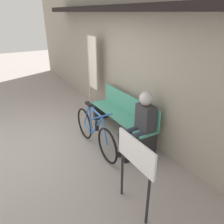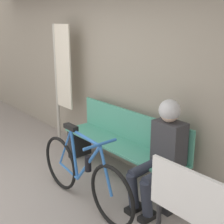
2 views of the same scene
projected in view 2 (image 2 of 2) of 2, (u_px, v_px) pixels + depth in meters
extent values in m
cube|color=#9E9384|center=(119.00, 49.00, 4.23)|extent=(12.00, 0.12, 3.20)
cube|color=#51A88E|center=(120.00, 145.00, 3.95)|extent=(1.92, 0.42, 0.03)
cube|color=#51A88E|center=(131.00, 126.00, 4.01)|extent=(1.92, 0.03, 0.40)
cube|color=#232326|center=(80.00, 142.00, 4.68)|extent=(0.10, 0.36, 0.44)
cube|color=#232326|center=(176.00, 191.00, 3.35)|extent=(0.10, 0.36, 0.44)
torus|color=black|center=(60.00, 163.00, 3.76)|extent=(0.65, 0.04, 0.65)
torus|color=black|center=(112.00, 196.00, 3.05)|extent=(0.65, 0.04, 0.65)
cylinder|color=blue|center=(85.00, 137.00, 3.23)|extent=(0.52, 0.03, 0.07)
cylinder|color=blue|center=(88.00, 164.00, 3.28)|extent=(0.45, 0.03, 0.55)
cylinder|color=blue|center=(74.00, 154.00, 3.46)|extent=(0.13, 0.03, 0.57)
cylinder|color=blue|center=(69.00, 171.00, 3.63)|extent=(0.37, 0.03, 0.09)
cylinder|color=blue|center=(65.00, 147.00, 3.59)|extent=(0.29, 0.02, 0.52)
cylinder|color=blue|center=(106.00, 171.00, 3.05)|extent=(0.20, 0.03, 0.48)
cube|color=black|center=(71.00, 127.00, 3.41)|extent=(0.20, 0.07, 0.05)
cylinder|color=blue|center=(100.00, 144.00, 3.04)|extent=(0.03, 0.40, 0.03)
cylinder|color=black|center=(88.00, 164.00, 3.28)|extent=(0.07, 0.07, 0.17)
cylinder|color=#2D3342|center=(145.00, 168.00, 3.34)|extent=(0.11, 0.43, 0.13)
cylinder|color=#2D3342|center=(133.00, 191.00, 3.29)|extent=(0.11, 0.17, 0.41)
cube|color=black|center=(134.00, 208.00, 3.37)|extent=(0.10, 0.22, 0.06)
cylinder|color=#2D3342|center=(159.00, 175.00, 3.19)|extent=(0.11, 0.43, 0.13)
cylinder|color=#2D3342|center=(146.00, 199.00, 3.14)|extent=(0.11, 0.17, 0.41)
cube|color=black|center=(148.00, 217.00, 3.23)|extent=(0.10, 0.22, 0.06)
cube|color=#38383D|center=(169.00, 143.00, 3.35)|extent=(0.34, 0.22, 0.48)
sphere|color=beige|center=(170.00, 113.00, 3.24)|extent=(0.20, 0.20, 0.20)
sphere|color=silver|center=(170.00, 110.00, 3.23)|extent=(0.23, 0.23, 0.23)
cylinder|color=#B7B2A8|center=(57.00, 85.00, 5.06)|extent=(0.05, 0.05, 1.92)
cube|color=silver|center=(63.00, 67.00, 4.80)|extent=(0.40, 0.02, 1.28)
cube|color=white|center=(194.00, 198.00, 1.99)|extent=(0.71, 0.03, 0.36)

